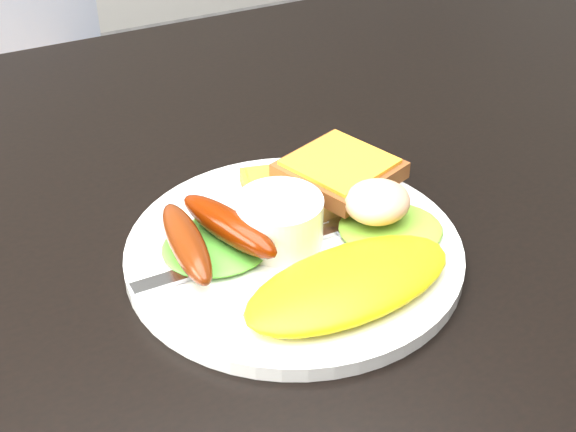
# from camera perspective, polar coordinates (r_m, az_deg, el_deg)

# --- Properties ---
(dining_table) EXTENTS (1.20, 0.80, 0.04)m
(dining_table) POSITION_cam_1_polar(r_m,az_deg,el_deg) (0.66, -3.27, -1.01)
(dining_table) COLOR black
(dining_table) RESTS_ON ground
(dining_chair) EXTENTS (0.57, 0.57, 0.05)m
(dining_chair) POSITION_cam_1_polar(r_m,az_deg,el_deg) (1.42, -18.23, 5.29)
(dining_chair) COLOR tan
(dining_chair) RESTS_ON ground
(plate) EXTENTS (0.25, 0.25, 0.01)m
(plate) POSITION_cam_1_polar(r_m,az_deg,el_deg) (0.59, 0.43, -2.54)
(plate) COLOR white
(plate) RESTS_ON dining_table
(lettuce_left) EXTENTS (0.09, 0.08, 0.01)m
(lettuce_left) POSITION_cam_1_polar(r_m,az_deg,el_deg) (0.59, -5.00, -2.04)
(lettuce_left) COLOR #30881D
(lettuce_left) RESTS_ON plate
(lettuce_right) EXTENTS (0.10, 0.10, 0.01)m
(lettuce_right) POSITION_cam_1_polar(r_m,az_deg,el_deg) (0.61, 7.29, -0.88)
(lettuce_right) COLOR #619E24
(lettuce_right) RESTS_ON plate
(omelette) EXTENTS (0.16, 0.09, 0.02)m
(omelette) POSITION_cam_1_polar(r_m,az_deg,el_deg) (0.54, 4.38, -4.78)
(omelette) COLOR yellow
(omelette) RESTS_ON plate
(sausage_a) EXTENTS (0.03, 0.10, 0.02)m
(sausage_a) POSITION_cam_1_polar(r_m,az_deg,el_deg) (0.56, -7.24, -1.89)
(sausage_a) COLOR #5F1B03
(sausage_a) RESTS_ON lettuce_left
(sausage_b) EXTENTS (0.05, 0.10, 0.02)m
(sausage_b) POSITION_cam_1_polar(r_m,az_deg,el_deg) (0.58, -4.26, -0.68)
(sausage_b) COLOR #611404
(sausage_b) RESTS_ON lettuce_left
(ramekin) EXTENTS (0.07, 0.07, 0.04)m
(ramekin) POSITION_cam_1_polar(r_m,az_deg,el_deg) (0.59, -0.59, -0.38)
(ramekin) COLOR white
(ramekin) RESTS_ON plate
(toast_a) EXTENTS (0.09, 0.09, 0.01)m
(toast_a) POSITION_cam_1_polar(r_m,az_deg,el_deg) (0.64, 0.27, 1.65)
(toast_a) COLOR olive
(toast_a) RESTS_ON plate
(toast_b) EXTENTS (0.10, 0.10, 0.01)m
(toast_b) POSITION_cam_1_polar(r_m,az_deg,el_deg) (0.64, 3.69, 3.21)
(toast_b) COLOR brown
(toast_b) RESTS_ON toast_a
(potato_salad) EXTENTS (0.06, 0.06, 0.03)m
(potato_salad) POSITION_cam_1_polar(r_m,az_deg,el_deg) (0.60, 6.37, 1.02)
(potato_salad) COLOR beige
(potato_salad) RESTS_ON lettuce_right
(fork) EXTENTS (0.16, 0.01, 0.00)m
(fork) POSITION_cam_1_polar(r_m,az_deg,el_deg) (0.58, -3.59, -3.01)
(fork) COLOR #ADAFB7
(fork) RESTS_ON plate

